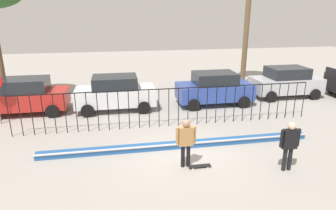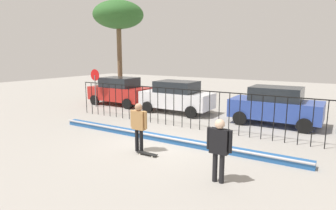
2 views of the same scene
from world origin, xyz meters
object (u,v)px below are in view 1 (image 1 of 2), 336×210
object	(u,v)px
parked_car_red	(25,96)
parked_car_blue	(214,88)
skateboard	(200,166)
parked_car_silver	(286,82)
camera_operator	(290,142)
skateboarder	(186,139)
parked_car_white	(115,93)

from	to	relation	value
parked_car_red	parked_car_blue	distance (m)	10.36
skateboard	parked_car_silver	bearing A→B (deg)	55.76
skateboard	parked_car_silver	world-z (taller)	parked_car_silver
skateboard	parked_car_red	bearing A→B (deg)	147.68
camera_operator	parked_car_red	size ratio (longest dim) A/B	0.42
skateboard	parked_car_red	size ratio (longest dim) A/B	0.19
skateboard	camera_operator	world-z (taller)	camera_operator
skateboarder	parked_car_silver	bearing A→B (deg)	27.93
parked_car_white	parked_car_blue	bearing A→B (deg)	-0.21
parked_car_red	parked_car_blue	bearing A→B (deg)	1.30
camera_operator	parked_car_white	world-z (taller)	parked_car_white
skateboarder	parked_car_silver	size ratio (longest dim) A/B	0.41
skateboard	parked_car_silver	distance (m)	10.98
skateboarder	parked_car_red	world-z (taller)	parked_car_red
parked_car_silver	camera_operator	bearing A→B (deg)	-119.33
parked_car_blue	skateboarder	bearing A→B (deg)	-113.02
skateboarder	camera_operator	xyz separation A→B (m)	(3.38, -0.86, 0.01)
camera_operator	parked_car_white	bearing A→B (deg)	-16.07
parked_car_red	parked_car_blue	size ratio (longest dim) A/B	1.00
parked_car_white	parked_car_silver	size ratio (longest dim) A/B	1.00
skateboard	parked_car_white	bearing A→B (deg)	123.50
parked_car_blue	camera_operator	bearing A→B (deg)	-86.30
parked_car_white	parked_car_blue	xyz separation A→B (m)	(5.66, -0.03, 0.00)
parked_car_white	parked_car_silver	bearing A→B (deg)	3.91
camera_operator	parked_car_silver	bearing A→B (deg)	-83.48
skateboard	parked_car_white	distance (m)	7.55
parked_car_white	camera_operator	bearing A→B (deg)	-53.01
camera_operator	parked_car_white	xyz separation A→B (m)	(-5.73, 7.63, -0.10)
parked_car_blue	parked_car_silver	world-z (taller)	same
skateboarder	skateboard	size ratio (longest dim) A/B	2.22
parked_car_blue	parked_car_silver	bearing A→B (deg)	11.60
skateboard	parked_car_white	size ratio (longest dim) A/B	0.19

